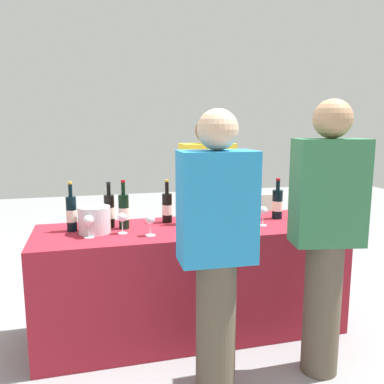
{
  "coord_description": "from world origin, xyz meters",
  "views": [
    {
      "loc": [
        -0.7,
        -2.69,
        1.52
      ],
      "look_at": [
        0.0,
        0.0,
        1.04
      ],
      "focal_mm": 37.55,
      "sensor_mm": 36.0,
      "label": 1
    }
  ],
  "objects": [
    {
      "name": "wine_bottle_0",
      "position": [
        -0.82,
        0.09,
        0.92
      ],
      "size": [
        0.07,
        0.07,
        0.34
      ],
      "color": "black",
      "rests_on": "tasting_table"
    },
    {
      "name": "wine_bottle_5",
      "position": [
        0.36,
        0.1,
        0.91
      ],
      "size": [
        0.08,
        0.08,
        0.32
      ],
      "color": "black",
      "rests_on": "tasting_table"
    },
    {
      "name": "wine_bottle_6",
      "position": [
        0.7,
        0.08,
        0.91
      ],
      "size": [
        0.08,
        0.08,
        0.31
      ],
      "color": "black",
      "rests_on": "tasting_table"
    },
    {
      "name": "wine_glass_0",
      "position": [
        -0.71,
        -0.1,
        0.9
      ],
      "size": [
        0.07,
        0.07,
        0.15
      ],
      "color": "silver",
      "rests_on": "tasting_table"
    },
    {
      "name": "wine_glass_3",
      "position": [
        -0.04,
        -0.1,
        0.9
      ],
      "size": [
        0.07,
        0.07,
        0.15
      ],
      "color": "silver",
      "rests_on": "tasting_table"
    },
    {
      "name": "wine_bottle_4",
      "position": [
        -0.05,
        0.08,
        0.9
      ],
      "size": [
        0.08,
        0.08,
        0.32
      ],
      "color": "black",
      "rests_on": "tasting_table"
    },
    {
      "name": "wine_bottle_1",
      "position": [
        -0.57,
        0.13,
        0.91
      ],
      "size": [
        0.07,
        0.07,
        0.32
      ],
      "color": "black",
      "rests_on": "tasting_table"
    },
    {
      "name": "guest_1",
      "position": [
        0.64,
        -0.67,
        0.9
      ],
      "size": [
        0.44,
        0.29,
        1.66
      ],
      "rotation": [
        0.0,
        0.0,
        -0.19
      ],
      "color": "brown",
      "rests_on": "ground_plane"
    },
    {
      "name": "menu_board",
      "position": [
        0.84,
        0.83,
        0.42
      ],
      "size": [
        0.55,
        0.04,
        0.84
      ],
      "primitive_type": "cube",
      "rotation": [
        0.0,
        0.0,
        0.02
      ],
      "color": "white",
      "rests_on": "ground_plane"
    },
    {
      "name": "ice_bucket",
      "position": [
        -0.67,
        0.01,
        0.88
      ],
      "size": [
        0.21,
        0.21,
        0.18
      ],
      "primitive_type": "cylinder",
      "color": "silver",
      "rests_on": "tasting_table"
    },
    {
      "name": "wine_bottle_2",
      "position": [
        -0.47,
        0.07,
        0.92
      ],
      "size": [
        0.07,
        0.07,
        0.34
      ],
      "color": "black",
      "rests_on": "tasting_table"
    },
    {
      "name": "guest_0",
      "position": [
        -0.05,
        -0.72,
        0.86
      ],
      "size": [
        0.41,
        0.24,
        1.6
      ],
      "rotation": [
        0.0,
        0.0,
        -0.04
      ],
      "color": "brown",
      "rests_on": "ground_plane"
    },
    {
      "name": "ground_plane",
      "position": [
        0.0,
        0.0,
        0.0
      ],
      "size": [
        12.0,
        12.0,
        0.0
      ],
      "primitive_type": "plane",
      "color": "gray"
    },
    {
      "name": "wine_glass_2",
      "position": [
        -0.32,
        -0.16,
        0.89
      ],
      "size": [
        0.07,
        0.07,
        0.14
      ],
      "color": "silver",
      "rests_on": "tasting_table"
    },
    {
      "name": "server_pouring",
      "position": [
        0.27,
        0.53,
        0.83
      ],
      "size": [
        0.46,
        0.29,
        1.56
      ],
      "rotation": [
        0.0,
        0.0,
        3.26
      ],
      "color": "brown",
      "rests_on": "ground_plane"
    },
    {
      "name": "wine_glass_4",
      "position": [
        0.5,
        -0.1,
        0.9
      ],
      "size": [
        0.06,
        0.06,
        0.14
      ],
      "color": "silver",
      "rests_on": "tasting_table"
    },
    {
      "name": "tasting_table",
      "position": [
        0.0,
        0.0,
        0.4
      ],
      "size": [
        2.18,
        0.68,
        0.79
      ],
      "primitive_type": "cube",
      "color": "maroon",
      "rests_on": "ground_plane"
    },
    {
      "name": "wine_glass_1",
      "position": [
        -0.49,
        -0.06,
        0.9
      ],
      "size": [
        0.06,
        0.06,
        0.14
      ],
      "color": "silver",
      "rests_on": "tasting_table"
    },
    {
      "name": "wine_bottle_3",
      "position": [
        -0.15,
        0.17,
        0.91
      ],
      "size": [
        0.07,
        0.07,
        0.32
      ],
      "color": "black",
      "rests_on": "tasting_table"
    }
  ]
}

